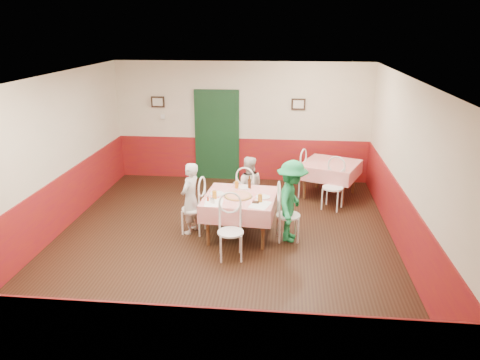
# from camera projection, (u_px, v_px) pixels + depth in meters

# --- Properties ---
(floor) EXTENTS (7.00, 7.00, 0.00)m
(floor) POSITION_uv_depth(u_px,v_px,m) (223.00, 241.00, 8.17)
(floor) COLOR black
(floor) RESTS_ON ground
(ceiling) EXTENTS (7.00, 7.00, 0.00)m
(ceiling) POSITION_uv_depth(u_px,v_px,m) (221.00, 78.00, 7.28)
(ceiling) COLOR white
(ceiling) RESTS_ON back_wall
(back_wall) EXTENTS (6.00, 0.10, 2.80)m
(back_wall) POSITION_uv_depth(u_px,v_px,m) (242.00, 122.00, 11.03)
(back_wall) COLOR beige
(back_wall) RESTS_ON ground
(front_wall) EXTENTS (6.00, 0.10, 2.80)m
(front_wall) POSITION_uv_depth(u_px,v_px,m) (171.00, 270.00, 4.43)
(front_wall) COLOR beige
(front_wall) RESTS_ON ground
(left_wall) EXTENTS (0.10, 7.00, 2.80)m
(left_wall) POSITION_uv_depth(u_px,v_px,m) (49.00, 159.00, 8.01)
(left_wall) COLOR beige
(left_wall) RESTS_ON ground
(right_wall) EXTENTS (0.10, 7.00, 2.80)m
(right_wall) POSITION_uv_depth(u_px,v_px,m) (408.00, 170.00, 7.44)
(right_wall) COLOR beige
(right_wall) RESTS_ON ground
(wainscot_back) EXTENTS (6.00, 0.03, 1.00)m
(wainscot_back) POSITION_uv_depth(u_px,v_px,m) (242.00, 159.00, 11.30)
(wainscot_back) COLOR maroon
(wainscot_back) RESTS_ON ground
(wainscot_front) EXTENTS (6.00, 0.03, 1.00)m
(wainscot_front) POSITION_uv_depth(u_px,v_px,m) (175.00, 348.00, 4.73)
(wainscot_front) COLOR maroon
(wainscot_front) RESTS_ON ground
(wainscot_left) EXTENTS (0.03, 7.00, 1.00)m
(wainscot_left) POSITION_uv_depth(u_px,v_px,m) (56.00, 208.00, 8.30)
(wainscot_left) COLOR maroon
(wainscot_left) RESTS_ON ground
(wainscot_right) EXTENTS (0.03, 7.00, 1.00)m
(wainscot_right) POSITION_uv_depth(u_px,v_px,m) (401.00, 222.00, 7.73)
(wainscot_right) COLOR maroon
(wainscot_right) RESTS_ON ground
(door) EXTENTS (0.96, 0.06, 2.10)m
(door) POSITION_uv_depth(u_px,v_px,m) (217.00, 136.00, 11.15)
(door) COLOR black
(door) RESTS_ON ground
(picture_left) EXTENTS (0.32, 0.03, 0.26)m
(picture_left) POSITION_uv_depth(u_px,v_px,m) (158.00, 102.00, 11.03)
(picture_left) COLOR black
(picture_left) RESTS_ON back_wall
(picture_right) EXTENTS (0.32, 0.03, 0.26)m
(picture_right) POSITION_uv_depth(u_px,v_px,m) (298.00, 104.00, 10.71)
(picture_right) COLOR black
(picture_right) RESTS_ON back_wall
(thermostat) EXTENTS (0.10, 0.03, 0.10)m
(thermostat) POSITION_uv_depth(u_px,v_px,m) (163.00, 117.00, 11.13)
(thermostat) COLOR white
(thermostat) RESTS_ON back_wall
(main_table) EXTENTS (1.31, 1.31, 0.77)m
(main_table) POSITION_uv_depth(u_px,v_px,m) (240.00, 216.00, 8.27)
(main_table) COLOR red
(main_table) RESTS_ON ground
(second_table) EXTENTS (1.46, 1.46, 0.77)m
(second_table) POSITION_uv_depth(u_px,v_px,m) (330.00, 180.00, 10.19)
(second_table) COLOR red
(second_table) RESTS_ON ground
(chair_left) EXTENTS (0.48, 0.48, 0.90)m
(chair_left) POSITION_uv_depth(u_px,v_px,m) (193.00, 209.00, 8.39)
(chair_left) COLOR white
(chair_left) RESTS_ON ground
(chair_right) EXTENTS (0.47, 0.47, 0.90)m
(chair_right) POSITION_uv_depth(u_px,v_px,m) (288.00, 216.00, 8.10)
(chair_right) COLOR white
(chair_right) RESTS_ON ground
(chair_far) EXTENTS (0.51, 0.51, 0.90)m
(chair_far) POSITION_uv_depth(u_px,v_px,m) (248.00, 196.00, 9.04)
(chair_far) COLOR white
(chair_far) RESTS_ON ground
(chair_near) EXTENTS (0.48, 0.48, 0.90)m
(chair_near) POSITION_uv_depth(u_px,v_px,m) (231.00, 232.00, 7.45)
(chair_near) COLOR white
(chair_near) RESTS_ON ground
(chair_second_a) EXTENTS (0.55, 0.55, 0.90)m
(chair_second_a) POSITION_uv_depth(u_px,v_px,m) (295.00, 175.00, 10.24)
(chair_second_a) COLOR white
(chair_second_a) RESTS_ON ground
(chair_second_b) EXTENTS (0.55, 0.55, 0.90)m
(chair_second_b) POSITION_uv_depth(u_px,v_px,m) (333.00, 188.00, 9.46)
(chair_second_b) COLOR white
(chair_second_b) RESTS_ON ground
(pizza) EXTENTS (0.50, 0.50, 0.03)m
(pizza) POSITION_uv_depth(u_px,v_px,m) (238.00, 196.00, 8.09)
(pizza) COLOR #B74723
(pizza) RESTS_ON main_table
(plate_left) EXTENTS (0.27, 0.27, 0.01)m
(plate_left) POSITION_uv_depth(u_px,v_px,m) (217.00, 194.00, 8.22)
(plate_left) COLOR white
(plate_left) RESTS_ON main_table
(plate_right) EXTENTS (0.27, 0.27, 0.01)m
(plate_right) POSITION_uv_depth(u_px,v_px,m) (263.00, 197.00, 8.07)
(plate_right) COLOR white
(plate_right) RESTS_ON main_table
(plate_far) EXTENTS (0.27, 0.27, 0.01)m
(plate_far) POSITION_uv_depth(u_px,v_px,m) (244.00, 187.00, 8.55)
(plate_far) COLOR white
(plate_far) RESTS_ON main_table
(glass_a) EXTENTS (0.08, 0.08, 0.14)m
(glass_a) POSITION_uv_depth(u_px,v_px,m) (214.00, 195.00, 7.98)
(glass_a) COLOR #BF7219
(glass_a) RESTS_ON main_table
(glass_b) EXTENTS (0.08, 0.08, 0.13)m
(glass_b) POSITION_uv_depth(u_px,v_px,m) (260.00, 198.00, 7.84)
(glass_b) COLOR #BF7219
(glass_b) RESTS_ON main_table
(glass_c) EXTENTS (0.08, 0.08, 0.13)m
(glass_c) POSITION_uv_depth(u_px,v_px,m) (237.00, 185.00, 8.51)
(glass_c) COLOR #BF7219
(glass_c) RESTS_ON main_table
(beer_bottle) EXTENTS (0.06, 0.06, 0.22)m
(beer_bottle) POSITION_uv_depth(u_px,v_px,m) (249.00, 183.00, 8.46)
(beer_bottle) COLOR #381C0A
(beer_bottle) RESTS_ON main_table
(shaker_a) EXTENTS (0.04, 0.04, 0.09)m
(shaker_a) POSITION_uv_depth(u_px,v_px,m) (211.00, 200.00, 7.81)
(shaker_a) COLOR silver
(shaker_a) RESTS_ON main_table
(shaker_b) EXTENTS (0.04, 0.04, 0.09)m
(shaker_b) POSITION_uv_depth(u_px,v_px,m) (214.00, 201.00, 7.78)
(shaker_b) COLOR silver
(shaker_b) RESTS_ON main_table
(shaker_c) EXTENTS (0.04, 0.04, 0.09)m
(shaker_c) POSITION_uv_depth(u_px,v_px,m) (208.00, 199.00, 7.89)
(shaker_c) COLOR #B23319
(shaker_c) RESTS_ON main_table
(menu_left) EXTENTS (0.32, 0.42, 0.00)m
(menu_left) POSITION_uv_depth(u_px,v_px,m) (214.00, 203.00, 7.83)
(menu_left) COLOR white
(menu_left) RESTS_ON main_table
(menu_right) EXTENTS (0.40, 0.47, 0.00)m
(menu_right) POSITION_uv_depth(u_px,v_px,m) (260.00, 205.00, 7.74)
(menu_right) COLOR white
(menu_right) RESTS_ON main_table
(wallet) EXTENTS (0.12, 0.10, 0.02)m
(wallet) POSITION_uv_depth(u_px,v_px,m) (256.00, 202.00, 7.82)
(wallet) COLOR black
(wallet) RESTS_ON main_table
(diner_left) EXTENTS (0.45, 0.55, 1.30)m
(diner_left) POSITION_uv_depth(u_px,v_px,m) (190.00, 198.00, 8.33)
(diner_left) COLOR gray
(diner_left) RESTS_ON ground
(diner_far) EXTENTS (0.60, 0.48, 1.22)m
(diner_far) POSITION_uv_depth(u_px,v_px,m) (248.00, 187.00, 9.03)
(diner_far) COLOR gray
(diner_far) RESTS_ON ground
(diner_right) EXTENTS (0.69, 1.01, 1.44)m
(diner_right) POSITION_uv_depth(u_px,v_px,m) (292.00, 201.00, 8.01)
(diner_right) COLOR gray
(diner_right) RESTS_ON ground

